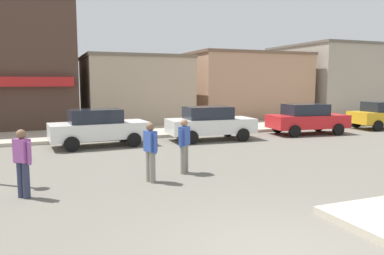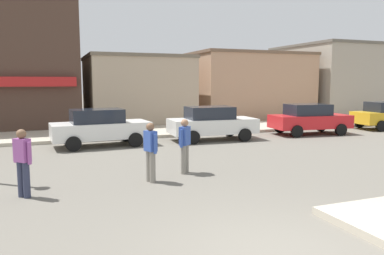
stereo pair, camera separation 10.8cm
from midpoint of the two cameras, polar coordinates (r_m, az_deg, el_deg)
kerb_far at (r=19.56m, az=-11.76°, el=-0.86°), size 80.00×4.00×0.15m
parked_car_nearest at (r=16.13m, az=-14.29°, el=0.07°), size 4.10×2.08×1.56m
parked_car_second at (r=17.31m, az=2.58°, el=0.73°), size 4.07×2.02×1.56m
parked_car_third at (r=20.16m, az=16.96°, el=1.32°), size 4.15×2.19×1.56m
pedestrian_crossing_near at (r=9.52m, az=-24.72°, el=-4.70°), size 0.44×0.47×1.61m
pedestrian_crossing_far at (r=10.98m, az=-1.46°, el=-2.58°), size 0.45×0.45×1.61m
pedestrian_kerb_side at (r=10.08m, az=-6.65°, el=-3.48°), size 0.32×0.55×1.61m
building_storefront_left_near at (r=24.81m, az=-8.92°, el=5.68°), size 6.41×6.22×4.33m
building_storefront_left_mid at (r=28.43m, az=7.74°, el=6.32°), size 8.58×6.05×4.79m
building_storefront_right_near at (r=33.81m, az=20.26°, el=6.79°), size 7.81×8.12×5.67m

